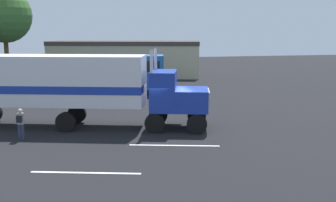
{
  "coord_description": "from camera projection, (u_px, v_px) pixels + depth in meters",
  "views": [
    {
      "loc": [
        -5.45,
        -22.21,
        5.57
      ],
      "look_at": [
        0.03,
        -0.0,
        1.6
      ],
      "focal_mm": 43.86,
      "sensor_mm": 36.0,
      "label": 1
    }
  ],
  "objects": [
    {
      "name": "ground_plane",
      "position": [
        168.0,
        128.0,
        23.49
      ],
      "size": [
        120.0,
        120.0,
        0.0
      ],
      "primitive_type": "plane",
      "color": "black"
    },
    {
      "name": "parked_bus",
      "position": [
        100.0,
        71.0,
        35.76
      ],
      "size": [
        11.29,
        4.62,
        3.4
      ],
      "color": "#1E5999",
      "rests_on": "ground_plane"
    },
    {
      "name": "lane_stripe_near",
      "position": [
        174.0,
        145.0,
        20.01
      ],
      "size": [
        4.26,
        1.41,
        0.01
      ],
      "primitive_type": "cube",
      "rotation": [
        0.0,
        0.0,
        -0.29
      ],
      "color": "silver",
      "rests_on": "ground_plane"
    },
    {
      "name": "person_bystander",
      "position": [
        21.0,
        123.0,
        20.91
      ],
      "size": [
        0.36,
        0.47,
        1.63
      ],
      "color": "#2D3347",
      "rests_on": "ground_plane"
    },
    {
      "name": "building_backdrop",
      "position": [
        126.0,
        57.0,
        49.83
      ],
      "size": [
        18.92,
        11.22,
        4.27
      ],
      "color": "#B7AD8C",
      "rests_on": "ground_plane"
    },
    {
      "name": "semi_truck",
      "position": [
        72.0,
        84.0,
        23.42
      ],
      "size": [
        14.23,
        6.73,
        4.5
      ],
      "color": "#193399",
      "rests_on": "ground_plane"
    },
    {
      "name": "lane_stripe_mid",
      "position": [
        86.0,
        173.0,
        16.18
      ],
      "size": [
        4.26,
        1.42,
        0.01
      ],
      "primitive_type": "cube",
      "rotation": [
        0.0,
        0.0,
        -0.29
      ],
      "color": "silver",
      "rests_on": "ground_plane"
    },
    {
      "name": "tree_left",
      "position": [
        4.0,
        16.0,
        40.38
      ],
      "size": [
        5.38,
        5.38,
        9.67
      ],
      "color": "brown",
      "rests_on": "ground_plane"
    }
  ]
}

